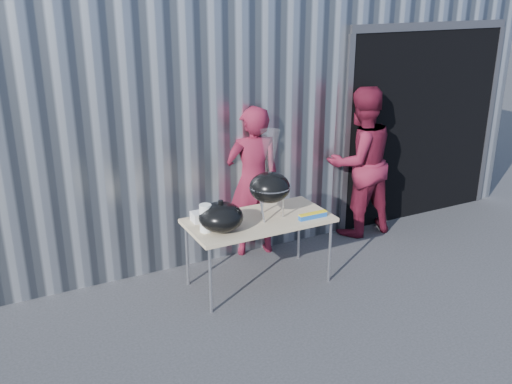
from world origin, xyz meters
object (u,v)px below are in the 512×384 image
folding_table (259,222)px  person_cook (253,182)px  person_bystander (360,162)px  kettle_grill (270,179)px

folding_table → person_cook: bearing=67.4°
folding_table → person_bystander: (1.76, 0.63, 0.24)m
folding_table → person_cook: size_ratio=0.84×
folding_table → kettle_grill: 0.48m
person_cook → person_bystander: size_ratio=0.94×
folding_table → person_cook: person_cook is taller
person_cook → person_bystander: 1.46m
kettle_grill → person_cook: bearing=75.8°
folding_table → kettle_grill: kettle_grill is taller
folding_table → person_bystander: 1.88m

